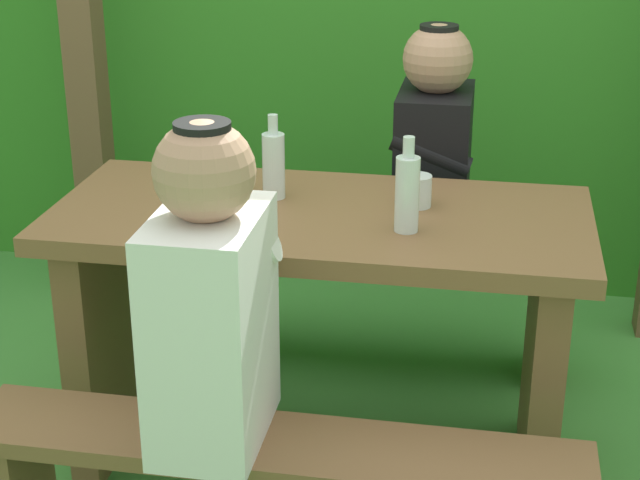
% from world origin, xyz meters
% --- Properties ---
extents(ground_plane, '(12.00, 12.00, 0.00)m').
position_xyz_m(ground_plane, '(0.00, 0.00, 0.00)').
color(ground_plane, '#428B39').
extents(pergola_post_left, '(0.12, 0.12, 2.03)m').
position_xyz_m(pergola_post_left, '(-1.03, 0.97, 1.01)').
color(pergola_post_left, brown).
rests_on(pergola_post_left, ground_plane).
extents(picnic_table, '(1.40, 0.64, 0.75)m').
position_xyz_m(picnic_table, '(0.00, 0.00, 0.51)').
color(picnic_table, brown).
rests_on(picnic_table, ground_plane).
extents(bench_far, '(1.40, 0.24, 0.42)m').
position_xyz_m(bench_far, '(0.00, 0.57, 0.31)').
color(bench_far, brown).
rests_on(bench_far, ground_plane).
extents(person_white_shirt, '(0.25, 0.35, 0.72)m').
position_xyz_m(person_white_shirt, '(-0.13, -0.57, 0.75)').
color(person_white_shirt, white).
rests_on(person_white_shirt, bench_near).
extents(person_black_coat, '(0.25, 0.35, 0.72)m').
position_xyz_m(person_black_coat, '(0.25, 0.57, 0.75)').
color(person_black_coat, black).
rests_on(person_black_coat, bench_far).
extents(drinking_glass, '(0.08, 0.08, 0.08)m').
position_xyz_m(drinking_glass, '(0.24, 0.08, 0.79)').
color(drinking_glass, silver).
rests_on(drinking_glass, picnic_table).
extents(bottle_left, '(0.06, 0.06, 0.23)m').
position_xyz_m(bottle_left, '(-0.14, 0.08, 0.85)').
color(bottle_left, silver).
rests_on(bottle_left, picnic_table).
extents(bottle_right, '(0.06, 0.06, 0.24)m').
position_xyz_m(bottle_right, '(0.23, -0.10, 0.85)').
color(bottle_right, silver).
rests_on(bottle_right, picnic_table).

